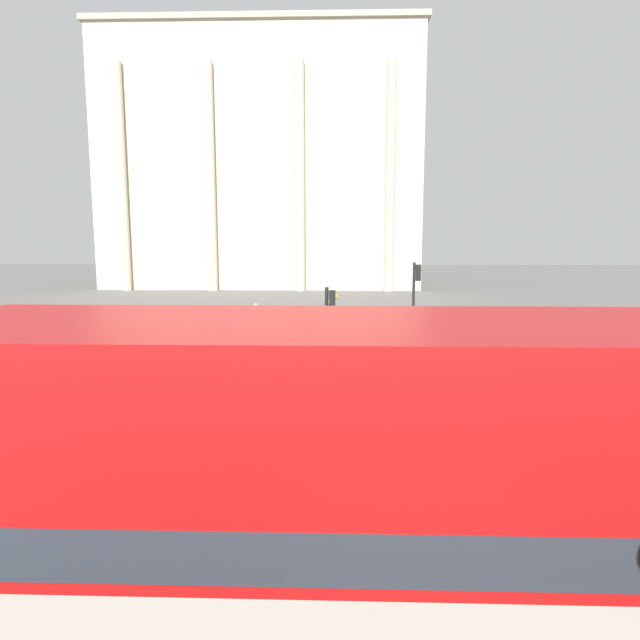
{
  "coord_description": "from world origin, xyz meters",
  "views": [
    {
      "loc": [
        -0.85,
        -2.13,
        5.09
      ],
      "look_at": [
        -1.43,
        15.86,
        2.43
      ],
      "focal_mm": 32.0,
      "sensor_mm": 36.0,
      "label": 1
    }
  ],
  "objects_px": {
    "traffic_light_near": "(399,376)",
    "car_maroon": "(627,357)",
    "double_decker_bus": "(519,514)",
    "traffic_light_mid": "(329,324)",
    "pedestrian_blue": "(329,314)",
    "pedestrian_grey": "(256,316)",
    "plaza_building_left": "(264,164)",
    "traffic_light_far": "(415,294)"
  },
  "relations": [
    {
      "from": "car_maroon",
      "to": "pedestrian_grey",
      "type": "distance_m",
      "value": 17.29
    },
    {
      "from": "traffic_light_near",
      "to": "car_maroon",
      "type": "xyz_separation_m",
      "value": [
        9.31,
        9.54,
        -1.61
      ]
    },
    {
      "from": "double_decker_bus",
      "to": "traffic_light_far",
      "type": "bearing_deg",
      "value": 81.47
    },
    {
      "from": "pedestrian_grey",
      "to": "car_maroon",
      "type": "bearing_deg",
      "value": 168.26
    },
    {
      "from": "pedestrian_grey",
      "to": "traffic_light_far",
      "type": "bearing_deg",
      "value": 167.06
    },
    {
      "from": "double_decker_bus",
      "to": "plaza_building_left",
      "type": "relative_size",
      "value": 0.36
    },
    {
      "from": "double_decker_bus",
      "to": "pedestrian_grey",
      "type": "bearing_deg",
      "value": 100.19
    },
    {
      "from": "double_decker_bus",
      "to": "pedestrian_grey",
      "type": "xyz_separation_m",
      "value": [
        -6.09,
        24.25,
        -1.49
      ]
    },
    {
      "from": "traffic_light_mid",
      "to": "double_decker_bus",
      "type": "bearing_deg",
      "value": -80.86
    },
    {
      "from": "double_decker_bus",
      "to": "traffic_light_near",
      "type": "relative_size",
      "value": 3.22
    },
    {
      "from": "plaza_building_left",
      "to": "traffic_light_near",
      "type": "bearing_deg",
      "value": -79.58
    },
    {
      "from": "traffic_light_mid",
      "to": "pedestrian_blue",
      "type": "xyz_separation_m",
      "value": [
        -0.2,
        11.36,
        -1.26
      ]
    },
    {
      "from": "double_decker_bus",
      "to": "plaza_building_left",
      "type": "bearing_deg",
      "value": 95.97
    },
    {
      "from": "plaza_building_left",
      "to": "pedestrian_grey",
      "type": "relative_size",
      "value": 19.64
    },
    {
      "from": "pedestrian_grey",
      "to": "traffic_light_near",
      "type": "bearing_deg",
      "value": 125.81
    },
    {
      "from": "double_decker_bus",
      "to": "car_maroon",
      "type": "xyz_separation_m",
      "value": [
        8.76,
        15.4,
        -1.7
      ]
    },
    {
      "from": "double_decker_bus",
      "to": "traffic_light_near",
      "type": "distance_m",
      "value": 5.89
    },
    {
      "from": "traffic_light_far",
      "to": "car_maroon",
      "type": "relative_size",
      "value": 0.94
    },
    {
      "from": "plaza_building_left",
      "to": "pedestrian_blue",
      "type": "xyz_separation_m",
      "value": [
        7.12,
        -29.69,
        -11.28
      ]
    },
    {
      "from": "traffic_light_near",
      "to": "pedestrian_grey",
      "type": "xyz_separation_m",
      "value": [
        -5.53,
        18.39,
        -1.4
      ]
    },
    {
      "from": "double_decker_bus",
      "to": "pedestrian_blue",
      "type": "relative_size",
      "value": 6.4
    },
    {
      "from": "traffic_light_mid",
      "to": "car_maroon",
      "type": "relative_size",
      "value": 0.83
    },
    {
      "from": "double_decker_bus",
      "to": "pedestrian_grey",
      "type": "relative_size",
      "value": 7.1
    },
    {
      "from": "plaza_building_left",
      "to": "pedestrian_grey",
      "type": "xyz_separation_m",
      "value": [
        3.29,
        -29.63,
        -11.39
      ]
    },
    {
      "from": "traffic_light_near",
      "to": "traffic_light_far",
      "type": "relative_size",
      "value": 0.89
    },
    {
      "from": "plaza_building_left",
      "to": "pedestrian_grey",
      "type": "height_order",
      "value": "plaza_building_left"
    },
    {
      "from": "double_decker_bus",
      "to": "traffic_light_far",
      "type": "xyz_separation_m",
      "value": [
        1.57,
        19.46,
        0.18
      ]
    },
    {
      "from": "car_maroon",
      "to": "pedestrian_blue",
      "type": "distance_m",
      "value": 14.1
    },
    {
      "from": "pedestrian_blue",
      "to": "pedestrian_grey",
      "type": "bearing_deg",
      "value": -158.79
    },
    {
      "from": "traffic_light_near",
      "to": "traffic_light_mid",
      "type": "relative_size",
      "value": 1.01
    },
    {
      "from": "traffic_light_far",
      "to": "car_maroon",
      "type": "bearing_deg",
      "value": -29.47
    },
    {
      "from": "traffic_light_mid",
      "to": "pedestrian_blue",
      "type": "distance_m",
      "value": 11.43
    },
    {
      "from": "plaza_building_left",
      "to": "car_maroon",
      "type": "bearing_deg",
      "value": -64.76
    },
    {
      "from": "traffic_light_mid",
      "to": "pedestrian_grey",
      "type": "xyz_separation_m",
      "value": [
        -4.03,
        11.42,
        -1.37
      ]
    },
    {
      "from": "car_maroon",
      "to": "pedestrian_blue",
      "type": "bearing_deg",
      "value": -109.42
    },
    {
      "from": "plaza_building_left",
      "to": "traffic_light_near",
      "type": "xyz_separation_m",
      "value": [
        8.83,
        -48.01,
        -9.99
      ]
    },
    {
      "from": "traffic_light_near",
      "to": "double_decker_bus",
      "type": "bearing_deg",
      "value": -84.56
    },
    {
      "from": "plaza_building_left",
      "to": "car_maroon",
      "type": "distance_m",
      "value": 44.09
    },
    {
      "from": "double_decker_bus",
      "to": "traffic_light_far",
      "type": "height_order",
      "value": "double_decker_bus"
    },
    {
      "from": "pedestrian_blue",
      "to": "plaza_building_left",
      "type": "bearing_deg",
      "value": 125.62
    },
    {
      "from": "traffic_light_near",
      "to": "traffic_light_mid",
      "type": "xyz_separation_m",
      "value": [
        -1.5,
        6.96,
        -0.03
      ]
    },
    {
      "from": "traffic_light_mid",
      "to": "traffic_light_far",
      "type": "xyz_separation_m",
      "value": [
        3.64,
        6.63,
        0.3
      ]
    }
  ]
}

